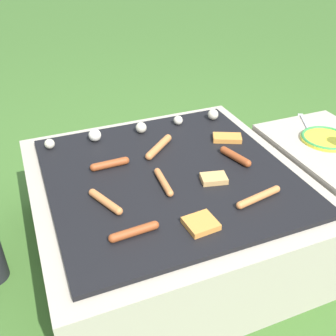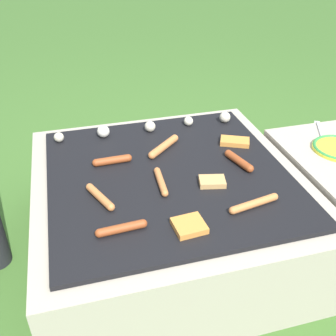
% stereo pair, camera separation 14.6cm
% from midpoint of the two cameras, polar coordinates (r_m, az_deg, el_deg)
% --- Properties ---
extents(ground_plane, '(14.00, 14.00, 0.00)m').
position_cam_midpoint_polar(ground_plane, '(1.69, 2.50, -10.95)').
color(ground_plane, '#3D6628').
extents(grill, '(1.00, 1.00, 0.36)m').
position_cam_midpoint_polar(grill, '(1.58, 2.66, -6.27)').
color(grill, '#A89E8C').
rests_on(grill, ground_plane).
extents(side_ledge, '(0.42, 0.55, 0.36)m').
position_cam_midpoint_polar(side_ledge, '(1.85, 24.91, -2.98)').
color(side_ledge, '#A89E8C').
rests_on(side_ledge, ground_plane).
extents(sausage_front_left, '(0.08, 0.16, 0.03)m').
position_cam_midpoint_polar(sausage_front_left, '(1.33, -6.78, -4.28)').
color(sausage_front_left, '#C6753D').
rests_on(sausage_front_left, grill).
extents(sausage_mid_left, '(0.16, 0.14, 0.03)m').
position_cam_midpoint_polar(sausage_mid_left, '(1.60, 1.98, 3.08)').
color(sausage_mid_left, '#C6753D').
rests_on(sausage_mid_left, grill).
extents(sausage_front_center, '(0.03, 0.17, 0.02)m').
position_cam_midpoint_polar(sausage_front_center, '(1.40, 1.93, -2.07)').
color(sausage_front_center, '#C6753D').
rests_on(sausage_front_center, grill).
extents(sausage_back_center, '(0.19, 0.06, 0.03)m').
position_cam_midpoint_polar(sausage_back_center, '(1.34, 15.46, -5.10)').
color(sausage_back_center, '#C6753D').
rests_on(sausage_back_center, grill).
extents(sausage_back_right, '(0.16, 0.04, 0.03)m').
position_cam_midpoint_polar(sausage_back_right, '(1.20, -3.31, -8.86)').
color(sausage_back_right, '#93421E').
rests_on(sausage_back_right, grill).
extents(sausage_back_left, '(0.06, 0.15, 0.03)m').
position_cam_midpoint_polar(sausage_back_left, '(1.55, 12.91, 0.95)').
color(sausage_back_left, '#93421E').
rests_on(sausage_back_left, grill).
extents(sausage_front_right, '(0.15, 0.03, 0.03)m').
position_cam_midpoint_polar(sausage_front_right, '(1.52, -5.40, 1.03)').
color(sausage_front_right, '#93421E').
rests_on(sausage_front_right, grill).
extents(bread_slice_center, '(0.10, 0.10, 0.02)m').
position_cam_midpoint_polar(bread_slice_center, '(1.22, 6.55, -8.46)').
color(bread_slice_center, '#D18438').
rests_on(bread_slice_center, grill).
extents(bread_slice_right, '(0.14, 0.11, 0.02)m').
position_cam_midpoint_polar(bread_slice_right, '(1.68, 12.14, 3.71)').
color(bread_slice_right, '#D18438').
rests_on(bread_slice_right, grill).
extents(bread_slice_left, '(0.10, 0.08, 0.02)m').
position_cam_midpoint_polar(bread_slice_left, '(1.42, 9.37, -2.05)').
color(bread_slice_left, tan).
rests_on(bread_slice_left, grill).
extents(mushroom_row, '(0.79, 0.06, 0.05)m').
position_cam_midpoint_polar(mushroom_row, '(1.74, -0.40, 6.03)').
color(mushroom_row, beige).
rests_on(mushroom_row, grill).
extents(fork_utensil, '(0.09, 0.17, 0.01)m').
position_cam_midpoint_polar(fork_utensil, '(1.91, 23.17, 5.09)').
color(fork_utensil, silver).
rests_on(fork_utensil, side_ledge).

